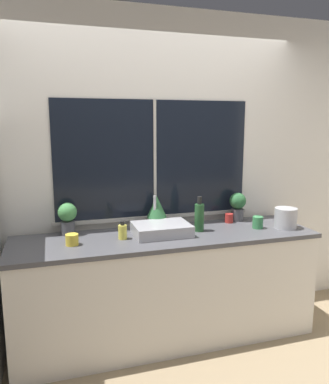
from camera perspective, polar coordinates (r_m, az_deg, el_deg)
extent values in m
plane|color=#937F60|center=(3.11, 2.23, -23.99)|extent=(14.00, 14.00, 0.00)
cube|color=silver|center=(3.27, -1.66, 3.22)|extent=(8.00, 0.06, 2.70)
cube|color=black|center=(3.22, -1.50, 5.06)|extent=(1.70, 0.01, 0.99)
cube|color=#BCB7AD|center=(3.22, -1.47, 5.05)|extent=(0.02, 0.01, 0.99)
cube|color=#BCB7AD|center=(3.30, -1.43, -3.82)|extent=(1.76, 0.04, 0.03)
cube|color=silver|center=(5.01, 21.23, 5.00)|extent=(0.06, 7.00, 2.70)
cube|color=white|center=(3.16, 0.34, -14.53)|extent=(2.40, 0.63, 0.85)
cube|color=#4C4C51|center=(3.01, 0.35, -6.89)|extent=(2.42, 0.66, 0.03)
cube|color=#ADADB2|center=(3.00, -0.46, -5.70)|extent=(0.44, 0.33, 0.09)
cylinder|color=#B7B7BC|center=(3.19, -1.47, -5.29)|extent=(0.04, 0.04, 0.03)
cylinder|color=#B7B7BC|center=(3.15, -1.48, -2.81)|extent=(0.02, 0.02, 0.25)
cylinder|color=#4C4C51|center=(3.10, -14.49, -5.30)|extent=(0.11, 0.11, 0.11)
sphere|color=#478E4C|center=(3.07, -14.59, -2.98)|extent=(0.15, 0.15, 0.15)
cylinder|color=#4C4C51|center=(3.21, -1.18, -4.61)|extent=(0.13, 0.13, 0.09)
cone|color=#2D6638|center=(3.18, -1.19, -2.21)|extent=(0.17, 0.17, 0.19)
cylinder|color=#4C4C51|center=(3.49, 11.03, -3.40)|extent=(0.11, 0.11, 0.11)
sphere|color=#2D6638|center=(3.46, 11.11, -1.33)|extent=(0.15, 0.15, 0.15)
cylinder|color=#DBD14C|center=(2.90, -6.41, -6.09)|extent=(0.07, 0.07, 0.11)
cylinder|color=black|center=(2.88, -6.44, -4.76)|extent=(0.03, 0.03, 0.03)
cylinder|color=#235128|center=(3.09, 5.32, -3.92)|extent=(0.08, 0.08, 0.23)
cylinder|color=black|center=(3.06, 5.36, -1.28)|extent=(0.04, 0.04, 0.06)
cylinder|color=#B72D28|center=(3.41, 9.80, -3.94)|extent=(0.07, 0.07, 0.08)
cylinder|color=gold|center=(2.83, -13.92, -7.06)|extent=(0.09, 0.09, 0.08)
cylinder|color=#38844C|center=(3.27, 14.02, -4.52)|extent=(0.09, 0.09, 0.10)
cylinder|color=#B2B2B7|center=(3.34, 17.97, -3.80)|extent=(0.19, 0.19, 0.17)
cone|color=#B2B2B7|center=(3.32, 18.06, -2.19)|extent=(0.16, 0.16, 0.02)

